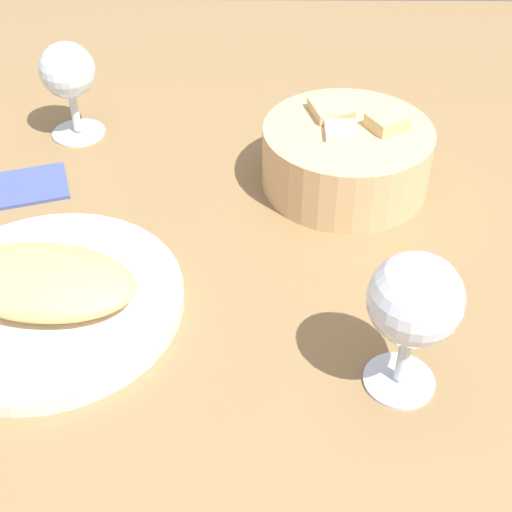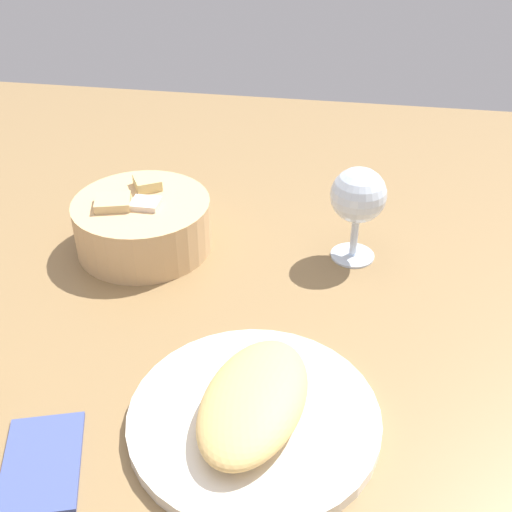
% 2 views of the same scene
% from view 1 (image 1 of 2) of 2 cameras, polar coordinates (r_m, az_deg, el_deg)
% --- Properties ---
extents(ground_plane, '(1.40, 1.40, 0.02)m').
position_cam_1_polar(ground_plane, '(0.68, -1.33, -2.24)').
color(ground_plane, olive).
extents(plate, '(0.25, 0.25, 0.01)m').
position_cam_1_polar(plate, '(0.67, -16.38, -3.54)').
color(plate, silver).
rests_on(plate, ground_plane).
extents(omelette, '(0.18, 0.12, 0.04)m').
position_cam_1_polar(omelette, '(0.65, -16.79, -1.95)').
color(omelette, '#E0B468').
rests_on(omelette, plate).
extents(lettuce_garnish, '(0.04, 0.04, 0.01)m').
position_cam_1_polar(lettuce_garnish, '(0.65, -11.95, -2.26)').
color(lettuce_garnish, '#3D8339').
rests_on(lettuce_garnish, plate).
extents(bread_basket, '(0.18, 0.18, 0.08)m').
position_cam_1_polar(bread_basket, '(0.79, 7.27, 8.05)').
color(bread_basket, tan).
rests_on(bread_basket, ground_plane).
extents(wine_glass_near, '(0.07, 0.07, 0.13)m').
position_cam_1_polar(wine_glass_near, '(0.54, 12.62, -3.83)').
color(wine_glass_near, silver).
rests_on(wine_glass_near, ground_plane).
extents(wine_glass_far, '(0.07, 0.07, 0.12)m').
position_cam_1_polar(wine_glass_far, '(0.88, -14.88, 13.83)').
color(wine_glass_far, silver).
rests_on(wine_glass_far, ground_plane).
extents(folded_napkin, '(0.13, 0.10, 0.01)m').
position_cam_1_polar(folded_napkin, '(0.83, -18.75, 5.31)').
color(folded_napkin, '#3F4E8E').
rests_on(folded_napkin, ground_plane).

